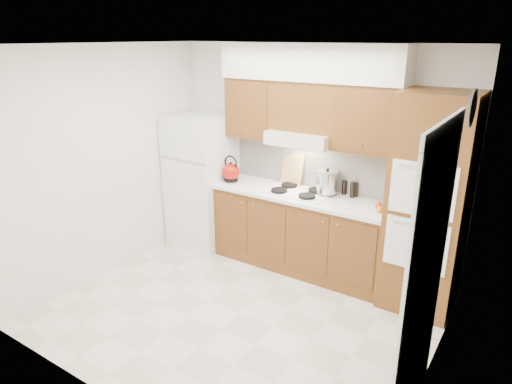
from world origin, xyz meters
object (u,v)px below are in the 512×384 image
at_px(kettle, 231,172).
at_px(stock_pot, 327,182).
at_px(oven_cabinet, 428,205).
at_px(fridge, 202,181).

xyz_separation_m(kettle, stock_pot, (1.21, 0.19, 0.03)).
distance_m(oven_cabinet, stock_pot, 1.17).
distance_m(fridge, stock_pot, 1.72).
relative_size(fridge, oven_cabinet, 0.78).
bearing_deg(kettle, stock_pot, 11.69).
relative_size(oven_cabinet, stock_pot, 8.93).
height_order(fridge, oven_cabinet, oven_cabinet).
xyz_separation_m(fridge, oven_cabinet, (2.85, 0.03, 0.24)).
bearing_deg(fridge, stock_pot, 6.34).
distance_m(fridge, oven_cabinet, 2.86).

